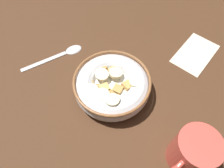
# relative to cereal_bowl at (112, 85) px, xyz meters

# --- Properties ---
(ground_plane) EXTENTS (1.12, 1.12, 0.02)m
(ground_plane) POSITION_rel_cereal_bowl_xyz_m (-0.00, 0.00, -0.04)
(ground_plane) COLOR #472B19
(cereal_bowl) EXTENTS (0.16, 0.16, 0.05)m
(cereal_bowl) POSITION_rel_cereal_bowl_xyz_m (0.00, 0.00, 0.00)
(cereal_bowl) COLOR silver
(cereal_bowl) RESTS_ON ground_plane
(spoon) EXTENTS (0.16, 0.04, 0.01)m
(spoon) POSITION_rel_cereal_bowl_xyz_m (0.02, -0.16, -0.02)
(spoon) COLOR silver
(spoon) RESTS_ON ground_plane
(coffee_mug) EXTENTS (0.10, 0.07, 0.09)m
(coffee_mug) POSITION_rel_cereal_bowl_xyz_m (-0.02, 0.20, 0.02)
(coffee_mug) COLOR #D84C3F
(coffee_mug) RESTS_ON ground_plane
(folded_napkin) EXTENTS (0.14, 0.10, 0.00)m
(folded_napkin) POSITION_rel_cereal_bowl_xyz_m (-0.23, 0.05, -0.02)
(folded_napkin) COLOR beige
(folded_napkin) RESTS_ON ground_plane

